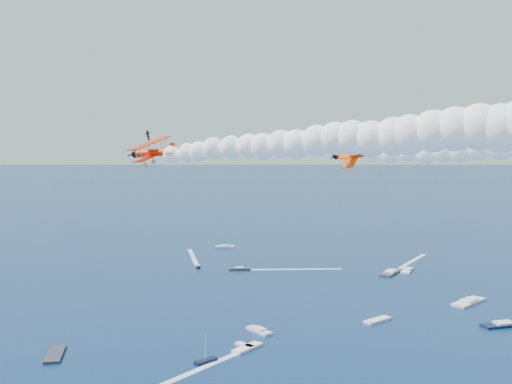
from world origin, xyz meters
The scene contains 5 objects.
biplane_lead centered at (15.64, 33.04, 54.23)m, with size 7.21×8.09×4.87m, color #F54A05, non-canonical shape.
biplane_trail centered at (-10.50, 15.80, 54.64)m, with size 8.26×9.27×5.58m, color #FD2505, non-canonical shape.
smoke_trail_trail centered at (23.64, 17.85, 57.28)m, with size 69.28×10.74×12.27m, color white, non-canonical shape.
spectator_boats centered at (3.80, 117.52, 0.35)m, with size 243.78×181.87×0.70m.
boat_wakes centered at (-58.29, 152.13, 0.03)m, with size 103.16×192.08×0.04m.
Camera 1 is at (51.38, -62.10, 58.55)m, focal length 44.77 mm.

